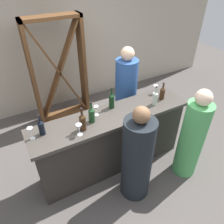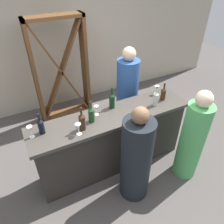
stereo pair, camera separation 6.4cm
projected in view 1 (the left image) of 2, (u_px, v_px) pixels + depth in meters
ground_plane at (112, 163)px, 3.56m from camera, size 12.00×12.00×0.00m
back_wall at (59, 40)px, 4.30m from camera, size 8.00×0.10×2.80m
bar_counter at (112, 141)px, 3.27m from camera, size 2.32×0.55×0.99m
wine_rack at (59, 72)px, 4.05m from camera, size 1.03×0.28×2.00m
wine_bottle_leftmost_near_black at (41, 127)px, 2.60m from camera, size 0.08×0.08×0.29m
wine_bottle_second_left_amber_brown at (83, 122)px, 2.66m from camera, size 0.08×0.08×0.33m
wine_bottle_center_olive_green at (92, 115)px, 2.79m from camera, size 0.08×0.08×0.30m
wine_bottle_second_right_dark_green at (112, 100)px, 3.06m from camera, size 0.08×0.08×0.32m
wine_bottle_rightmost_clear_pale at (155, 98)px, 3.13m from camera, size 0.07×0.07×0.30m
wine_bottle_far_right_amber_brown at (162, 93)px, 3.25m from camera, size 0.08×0.08×0.28m
wine_glass_near_left at (79, 128)px, 2.59m from camera, size 0.07×0.07×0.16m
wine_glass_near_center at (31, 131)px, 2.53m from camera, size 0.07×0.07×0.17m
wine_glass_near_right at (96, 109)px, 2.92m from camera, size 0.06×0.06×0.14m
wine_glass_far_left at (156, 88)px, 3.39m from camera, size 0.07×0.07×0.14m
person_left_guest at (192, 138)px, 3.06m from camera, size 0.43×0.43×1.46m
person_center_guest at (137, 158)px, 2.78m from camera, size 0.49×0.49×1.46m
person_right_guest at (126, 96)px, 3.81m from camera, size 0.45×0.45×1.65m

